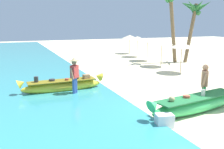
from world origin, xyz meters
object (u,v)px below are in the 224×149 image
(boat_green_foreground, at_px, (197,103))
(person_tourist_customer, at_px, (204,83))
(boat_yellow_midground, at_px, (63,85))
(palm_tree_leaning_seaward, at_px, (195,12))
(palm_tree_tall_inland, at_px, (171,3))
(cooler_box, at_px, (164,121))
(person_vendor_hatted, at_px, (75,74))

(boat_green_foreground, distance_m, person_tourist_customer, 0.94)
(boat_yellow_midground, distance_m, palm_tree_leaning_seaward, 13.22)
(boat_green_foreground, height_order, palm_tree_tall_inland, palm_tree_tall_inland)
(boat_green_foreground, height_order, cooler_box, boat_green_foreground)
(boat_yellow_midground, bearing_deg, cooler_box, -67.56)
(person_tourist_customer, relative_size, cooler_box, 3.08)
(boat_yellow_midground, xyz_separation_m, palm_tree_tall_inland, (9.50, 5.50, 4.30))
(boat_green_foreground, distance_m, person_vendor_hatted, 5.12)
(boat_yellow_midground, height_order, palm_tree_tall_inland, palm_tree_tall_inland)
(cooler_box, bearing_deg, boat_yellow_midground, 125.07)
(person_vendor_hatted, distance_m, palm_tree_leaning_seaward, 13.00)
(palm_tree_tall_inland, bearing_deg, boat_yellow_midground, -149.95)
(person_vendor_hatted, bearing_deg, person_tourist_customer, -38.93)
(boat_yellow_midground, xyz_separation_m, person_vendor_hatted, (0.41, -0.70, 0.65))
(boat_green_foreground, bearing_deg, palm_tree_leaning_seaward, 51.14)
(palm_tree_leaning_seaward, distance_m, cooler_box, 14.47)
(boat_yellow_midground, distance_m, person_vendor_hatted, 1.03)
(boat_yellow_midground, relative_size, person_tourist_customer, 2.43)
(person_tourist_customer, xyz_separation_m, cooler_box, (-2.41, -1.05, -0.71))
(boat_green_foreground, bearing_deg, boat_yellow_midground, 131.51)
(person_vendor_hatted, bearing_deg, palm_tree_tall_inland, 34.25)
(cooler_box, bearing_deg, person_vendor_hatted, 123.74)
(person_tourist_customer, height_order, cooler_box, person_tourist_customer)
(boat_green_foreground, relative_size, cooler_box, 8.39)
(boat_yellow_midground, height_order, cooler_box, boat_yellow_midground)
(boat_yellow_midground, relative_size, person_vendor_hatted, 2.36)
(boat_green_foreground, height_order, person_vendor_hatted, person_vendor_hatted)
(boat_green_foreground, distance_m, palm_tree_leaning_seaward, 12.83)
(person_vendor_hatted, distance_m, palm_tree_tall_inland, 11.60)
(person_tourist_customer, distance_m, palm_tree_tall_inland, 11.36)
(person_vendor_hatted, xyz_separation_m, cooler_box, (1.68, -4.35, -0.76))
(boat_green_foreground, height_order, palm_tree_leaning_seaward, palm_tree_leaning_seaward)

